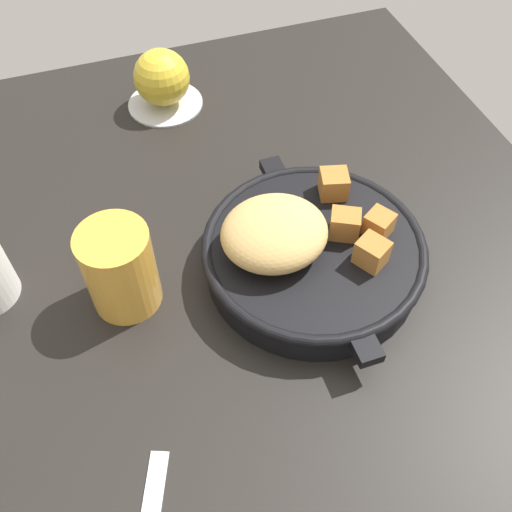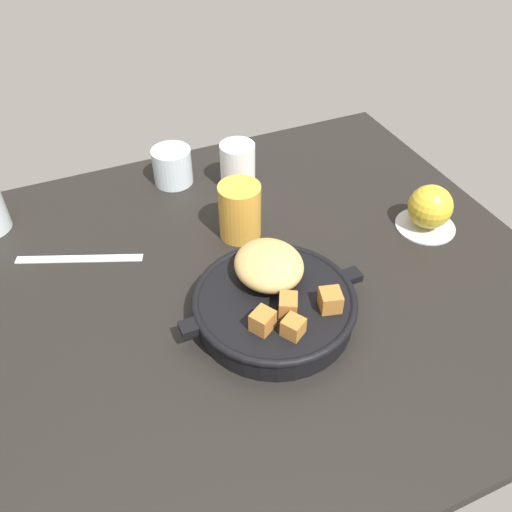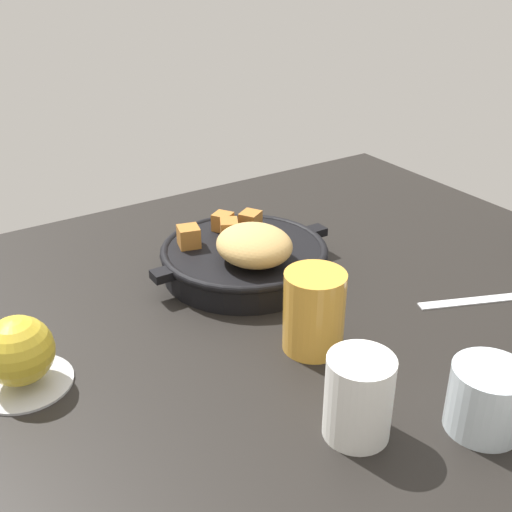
# 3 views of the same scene
# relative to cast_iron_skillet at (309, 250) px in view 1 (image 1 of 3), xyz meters

# --- Properties ---
(ground_plane) EXTENTS (0.97, 0.81, 0.02)m
(ground_plane) POSITION_rel_cast_iron_skillet_xyz_m (-0.02, 0.08, -0.04)
(ground_plane) COLOR black
(cast_iron_skillet) EXTENTS (0.28, 0.23, 0.09)m
(cast_iron_skillet) POSITION_rel_cast_iron_skillet_xyz_m (0.00, 0.00, 0.00)
(cast_iron_skillet) COLOR black
(cast_iron_skillet) RESTS_ON ground_plane
(saucer_plate) EXTENTS (0.10, 0.10, 0.01)m
(saucer_plate) POSITION_rel_cast_iron_skillet_xyz_m (0.33, 0.08, -0.03)
(saucer_plate) COLOR #B7BABF
(saucer_plate) RESTS_ON ground_plane
(red_apple) EXTENTS (0.07, 0.07, 0.07)m
(red_apple) POSITION_rel_cast_iron_skillet_xyz_m (0.33, 0.08, 0.01)
(red_apple) COLOR gold
(red_apple) RESTS_ON saucer_plate
(juice_glass_amber) EXTENTS (0.07, 0.07, 0.10)m
(juice_glass_amber) POSITION_rel_cast_iron_skillet_xyz_m (0.03, 0.19, 0.02)
(juice_glass_amber) COLOR gold
(juice_glass_amber) RESTS_ON ground_plane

